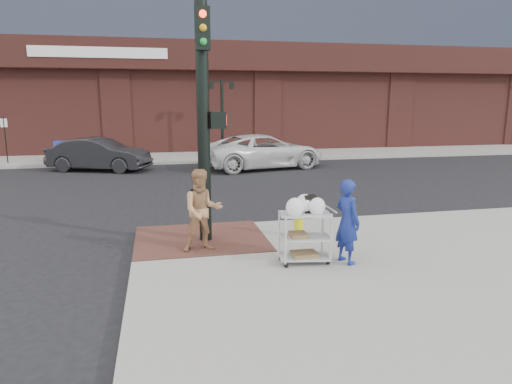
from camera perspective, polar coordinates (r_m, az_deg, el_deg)
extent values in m
plane|color=black|center=(9.31, -2.65, -8.09)|extent=(220.00, 220.00, 0.00)
cube|color=gray|center=(43.08, 6.84, 7.32)|extent=(65.00, 36.00, 0.15)
cube|color=#542F27|center=(10.04, -6.91, -5.76)|extent=(2.80, 2.40, 0.01)
cylinder|color=black|center=(24.91, -4.25, 9.20)|extent=(0.16, 0.16, 4.00)
cube|color=black|center=(24.91, -4.32, 13.57)|extent=(1.20, 0.06, 0.06)
cube|color=black|center=(24.83, -5.60, 13.10)|extent=(0.22, 0.22, 0.35)
cube|color=black|center=(24.98, -3.03, 13.12)|extent=(0.22, 0.22, 0.35)
cylinder|color=black|center=(24.76, -28.83, 5.73)|extent=(0.05, 0.05, 2.20)
cylinder|color=black|center=(9.51, -6.61, 8.60)|extent=(0.26, 0.26, 5.00)
cube|color=black|center=(9.54, -4.80, 8.94)|extent=(0.32, 0.28, 0.34)
cube|color=#FF260C|center=(9.57, -3.84, 8.96)|extent=(0.02, 0.18, 0.22)
cube|color=black|center=(9.32, -6.69, 19.64)|extent=(0.28, 0.18, 0.80)
imported|color=navy|center=(8.50, 11.34, -3.62)|extent=(0.54, 0.66, 1.57)
imported|color=#A7764E|center=(9.05, -6.72, -2.30)|extent=(0.85, 0.69, 1.64)
imported|color=black|center=(21.49, -19.03, 4.47)|extent=(4.71, 3.02, 1.47)
imported|color=silver|center=(21.09, 0.95, 5.10)|extent=(6.04, 3.71, 1.56)
cube|color=#A9AAAF|center=(8.33, 6.16, -2.77)|extent=(0.98, 0.65, 0.03)
cube|color=#A9AAAF|center=(8.45, 6.10, -5.64)|extent=(0.98, 0.65, 0.03)
cube|color=#A9AAAF|center=(8.57, 6.04, -8.04)|extent=(0.98, 0.65, 0.03)
cube|color=black|center=(8.37, 6.74, -1.57)|extent=(0.22, 0.14, 0.32)
cube|color=brown|center=(8.40, 5.31, -5.37)|extent=(0.30, 0.34, 0.08)
cube|color=brown|center=(8.55, 6.05, -7.72)|extent=(0.47, 0.37, 0.07)
cylinder|color=#CFCB11|center=(10.16, 5.32, -5.30)|extent=(0.28, 0.28, 0.08)
cylinder|color=#CFCB11|center=(10.07, 5.36, -3.33)|extent=(0.20, 0.20, 0.62)
sphere|color=#CFCB11|center=(9.98, 5.40, -1.44)|extent=(0.22, 0.22, 0.22)
cylinder|color=#CFCB11|center=(10.05, 5.37, -3.06)|extent=(0.40, 0.09, 0.09)
cube|color=red|center=(24.27, -22.24, 4.73)|extent=(0.50, 0.47, 0.96)
cube|color=#1C33B9|center=(24.02, -23.29, 4.66)|extent=(0.53, 0.50, 1.02)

